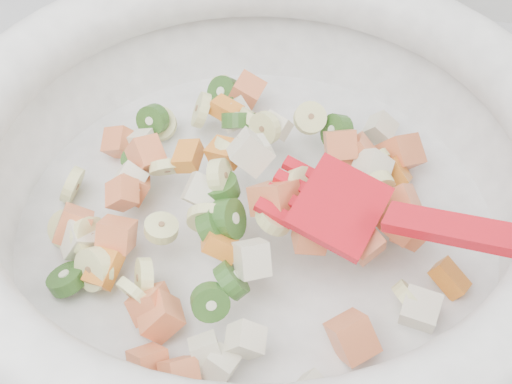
# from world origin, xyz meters

# --- Properties ---
(mixing_bowl) EXTENTS (0.48, 0.42, 0.12)m
(mixing_bowl) POSITION_xyz_m (-0.12, 1.42, 0.96)
(mixing_bowl) COLOR white
(mixing_bowl) RESTS_ON counter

